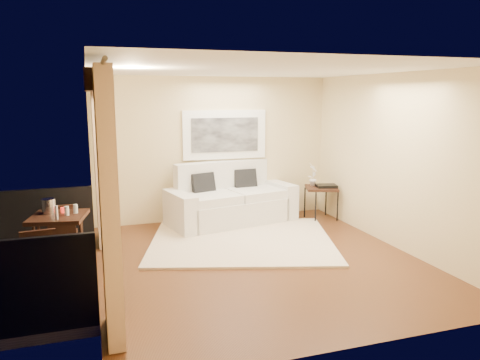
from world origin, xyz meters
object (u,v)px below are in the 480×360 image
bistro_table (58,221)px  balcony_chair_near (40,265)px  orchid (313,175)px  ice_bucket (49,206)px  side_table (321,190)px  sofa (230,202)px  balcony_chair_far (63,229)px

bistro_table → balcony_chair_near: size_ratio=0.92×
orchid → ice_bucket: orchid is taller
side_table → orchid: size_ratio=1.66×
balcony_chair_near → side_table: bearing=20.6°
side_table → sofa: bearing=170.3°
orchid → balcony_chair_near: size_ratio=0.50×
side_table → balcony_chair_far: (-4.61, -1.00, -0.08)m
bistro_table → ice_bucket: (-0.12, 0.13, 0.18)m
sofa → orchid: 1.70m
orchid → bistro_table: (-4.52, -1.58, -0.13)m
balcony_chair_far → sofa: bearing=-153.9°
balcony_chair_far → orchid: bearing=-163.9°
side_table → orchid: (-0.11, 0.16, 0.28)m
ice_bucket → balcony_chair_far: bearing=65.2°
bistro_table → balcony_chair_near: balcony_chair_near is taller
side_table → ice_bucket: size_ratio=3.67×
orchid → ice_bucket: size_ratio=2.21×
balcony_chair_near → ice_bucket: ice_bucket is taller
bistro_table → balcony_chair_near: (-0.15, -1.03, -0.22)m
balcony_chair_far → balcony_chair_near: bearing=84.9°
orchid → side_table: bearing=-55.6°
balcony_chair_near → ice_bucket: size_ratio=4.39×
balcony_chair_near → ice_bucket: bearing=81.6°
side_table → ice_bucket: bearing=-164.7°
side_table → balcony_chair_far: 4.72m
balcony_chair_far → ice_bucket: ice_bucket is taller
side_table → orchid: bearing=124.4°
sofa → orchid: size_ratio=5.64×
side_table → bistro_table: size_ratio=0.91×
side_table → orchid: 0.34m
sofa → balcony_chair_far: (-2.86, -1.30, 0.09)m
orchid → balcony_chair_near: orchid is taller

